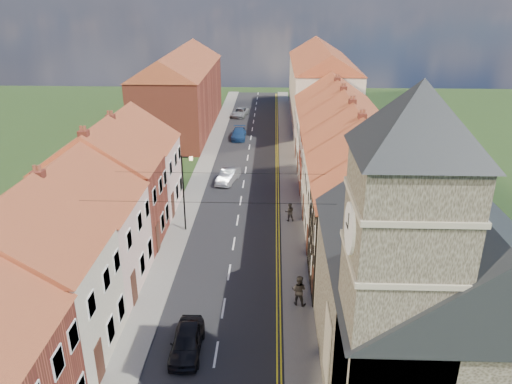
% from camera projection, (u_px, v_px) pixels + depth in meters
% --- Properties ---
extents(road, '(7.00, 90.00, 0.02)m').
position_uv_depth(road, '(243.00, 184.00, 47.86)').
color(road, black).
rests_on(road, ground).
extents(pavement_left, '(1.80, 90.00, 0.12)m').
position_uv_depth(pavement_left, '(198.00, 183.00, 47.99)').
color(pavement_left, gray).
rests_on(pavement_left, ground).
extents(pavement_right, '(1.80, 90.00, 0.12)m').
position_uv_depth(pavement_right, '(289.00, 184.00, 47.70)').
color(pavement_right, gray).
rests_on(pavement_right, ground).
extents(church, '(11.25, 14.25, 15.20)m').
position_uv_depth(church, '(429.00, 291.00, 20.67)').
color(church, '#343025').
rests_on(church, ground).
extents(cottage_r_tudor, '(8.30, 5.20, 9.00)m').
position_uv_depth(cottage_r_tudor, '(380.00, 223.00, 29.87)').
color(cottage_r_tudor, '#B2A496').
rests_on(cottage_r_tudor, ground).
extents(cottage_r_white_near, '(8.30, 6.00, 9.00)m').
position_uv_depth(cottage_r_white_near, '(365.00, 189.00, 34.86)').
color(cottage_r_white_near, '#B2A496').
rests_on(cottage_r_white_near, ground).
extents(cottage_r_cream_mid, '(8.30, 5.20, 9.00)m').
position_uv_depth(cottage_r_cream_mid, '(354.00, 163.00, 39.84)').
color(cottage_r_cream_mid, '#B2A496').
rests_on(cottage_r_cream_mid, ground).
extents(cottage_r_pink, '(8.30, 6.00, 9.00)m').
position_uv_depth(cottage_r_pink, '(345.00, 144.00, 44.84)').
color(cottage_r_pink, brown).
rests_on(cottage_r_pink, ground).
extents(cottage_r_white_far, '(8.30, 5.20, 9.00)m').
position_uv_depth(cottage_r_white_far, '(338.00, 128.00, 49.82)').
color(cottage_r_white_far, white).
rests_on(cottage_r_white_far, ground).
extents(cottage_r_cream_far, '(8.30, 6.00, 9.00)m').
position_uv_depth(cottage_r_cream_far, '(333.00, 115.00, 54.82)').
color(cottage_r_cream_far, '#C39E9A').
rests_on(cottage_r_cream_far, ground).
extents(cottage_l_cream, '(8.30, 6.30, 9.10)m').
position_uv_depth(cottage_l_cream, '(19.00, 281.00, 23.86)').
color(cottage_l_cream, '#B2A496').
rests_on(cottage_l_cream, ground).
extents(cottage_l_white, '(8.30, 6.90, 8.80)m').
position_uv_depth(cottage_l_white, '(70.00, 225.00, 29.83)').
color(cottage_l_white, '#C39E9A').
rests_on(cottage_l_white, ground).
extents(cottage_l_brick_mid, '(8.30, 5.70, 9.10)m').
position_uv_depth(cottage_l_brick_mid, '(102.00, 185.00, 35.41)').
color(cottage_l_brick_mid, brown).
rests_on(cottage_l_brick_mid, ground).
extents(cottage_l_pink, '(8.30, 6.30, 8.80)m').
position_uv_depth(cottage_l_pink, '(125.00, 161.00, 40.82)').
color(cottage_l_pink, '#C39E9A').
rests_on(cottage_l_pink, ground).
extents(block_right_far, '(8.30, 24.20, 10.50)m').
position_uv_depth(block_right_far, '(321.00, 83.00, 68.65)').
color(block_right_far, '#B2A496').
rests_on(block_right_far, ground).
extents(block_left_far, '(8.30, 24.20, 10.50)m').
position_uv_depth(block_left_far, '(181.00, 89.00, 64.64)').
color(block_left_far, brown).
rests_on(block_left_far, ground).
extents(lamppost, '(0.88, 0.15, 6.00)m').
position_uv_depth(lamppost, '(184.00, 188.00, 37.40)').
color(lamppost, black).
rests_on(lamppost, pavement_left).
extents(car_near, '(1.60, 3.87, 1.31)m').
position_uv_depth(car_near, '(187.00, 341.00, 25.66)').
color(car_near, black).
rests_on(car_near, ground).
extents(car_mid, '(2.30, 4.13, 1.29)m').
position_uv_depth(car_mid, '(228.00, 176.00, 48.14)').
color(car_mid, '#97989E').
rests_on(car_mid, ground).
extents(car_far, '(1.78, 4.31, 1.25)m').
position_uv_depth(car_far, '(239.00, 134.00, 62.03)').
color(car_far, navy).
rests_on(car_far, ground).
extents(car_distant, '(2.75, 4.62, 1.20)m').
position_uv_depth(car_distant, '(240.00, 112.00, 72.78)').
color(car_distant, '#A8ACB0').
rests_on(car_distant, ground).
extents(pedestrian_right, '(1.10, 0.97, 1.90)m').
position_uv_depth(pedestrian_right, '(299.00, 290.00, 29.24)').
color(pedestrian_right, '#2B2622').
rests_on(pedestrian_right, pavement_right).
extents(pedestrian_right_b, '(0.79, 0.64, 1.54)m').
position_uv_depth(pedestrian_right_b, '(289.00, 212.00, 39.85)').
color(pedestrian_right_b, '#2B2622').
rests_on(pedestrian_right_b, pavement_right).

